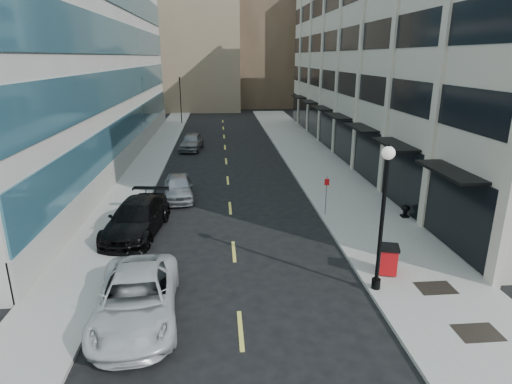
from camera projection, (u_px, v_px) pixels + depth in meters
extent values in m
plane|color=black|center=(244.00, 373.00, 12.23)|extent=(160.00, 160.00, 0.00)
cube|color=gray|center=(328.00, 177.00, 31.81)|extent=(5.00, 80.00, 0.15)
cube|color=gray|center=(137.00, 182.00, 30.66)|extent=(3.00, 80.00, 0.15)
cube|color=#BDB3A0|center=(423.00, 52.00, 36.54)|extent=(14.00, 46.00, 18.00)
cube|color=black|center=(338.00, 135.00, 38.08)|extent=(0.18, 46.00, 3.60)
cube|color=black|center=(341.00, 83.00, 36.72)|extent=(0.12, 46.00, 1.80)
cube|color=black|center=(344.00, 39.00, 35.66)|extent=(0.12, 46.00, 1.80)
cube|color=#BDB3A0|center=(445.00, 48.00, 19.82)|extent=(0.35, 0.60, 18.00)
cube|color=#BDB3A0|center=(394.00, 50.00, 25.52)|extent=(0.35, 0.60, 18.00)
cube|color=#BDB3A0|center=(362.00, 51.00, 31.21)|extent=(0.35, 0.60, 18.00)
cube|color=#BDB3A0|center=(339.00, 52.00, 36.91)|extent=(0.35, 0.60, 18.00)
cube|color=#BDB3A0|center=(323.00, 53.00, 42.61)|extent=(0.35, 0.60, 18.00)
cube|color=#BDB3A0|center=(310.00, 53.00, 48.31)|extent=(0.35, 0.60, 18.00)
cube|color=#BDB3A0|center=(301.00, 53.00, 54.00)|extent=(0.35, 0.60, 18.00)
cube|color=black|center=(449.00, 171.00, 18.46)|extent=(1.30, 4.00, 0.12)
cube|color=black|center=(395.00, 144.00, 24.16)|extent=(1.30, 4.00, 0.12)
cube|color=black|center=(361.00, 128.00, 29.86)|extent=(1.30, 4.00, 0.12)
cube|color=black|center=(338.00, 116.00, 35.55)|extent=(1.30, 4.00, 0.12)
cube|color=black|center=(321.00, 108.00, 41.25)|extent=(1.30, 4.00, 0.12)
cube|color=black|center=(309.00, 102.00, 46.95)|extent=(1.30, 4.00, 0.12)
cube|color=black|center=(299.00, 97.00, 52.65)|extent=(1.30, 4.00, 0.12)
cube|color=beige|center=(19.00, 38.00, 33.52)|extent=(16.00, 46.00, 20.00)
cube|color=gray|center=(134.00, 150.00, 36.93)|extent=(0.20, 46.00, 1.80)
cube|color=#346679|center=(131.00, 126.00, 36.30)|extent=(0.14, 45.60, 2.40)
cube|color=#346679|center=(128.00, 84.00, 35.24)|extent=(0.14, 45.60, 2.40)
cube|color=#346679|center=(124.00, 39.00, 34.18)|extent=(0.14, 45.60, 2.40)
cube|color=#877358|center=(196.00, 23.00, 72.23)|extent=(14.00, 18.00, 28.00)
cube|color=brown|center=(264.00, 7.00, 76.11)|extent=(12.00, 16.00, 34.00)
cube|color=#877358|center=(146.00, 44.00, 81.81)|extent=(12.00, 14.00, 22.00)
cube|color=#BDB3A0|center=(325.00, 48.00, 73.35)|extent=(10.00, 14.00, 20.00)
cube|color=black|center=(478.00, 333.00, 13.75)|extent=(1.40, 1.00, 0.01)
cube|color=black|center=(436.00, 288.00, 16.41)|extent=(1.40, 1.00, 0.01)
cube|color=#D8CC4C|center=(241.00, 330.00, 14.12)|extent=(0.15, 2.20, 0.01)
cube|color=#D8CC4C|center=(234.00, 251.00, 19.82)|extent=(0.15, 2.20, 0.01)
cube|color=#D8CC4C|center=(230.00, 208.00, 25.52)|extent=(0.15, 2.20, 0.01)
cube|color=#D8CC4C|center=(228.00, 180.00, 31.21)|extent=(0.15, 2.20, 0.01)
cube|color=#D8CC4C|center=(226.00, 161.00, 36.91)|extent=(0.15, 2.20, 0.01)
cube|color=#D8CC4C|center=(225.00, 147.00, 42.61)|extent=(0.15, 2.20, 0.01)
cube|color=#D8CC4C|center=(224.00, 136.00, 48.31)|extent=(0.15, 2.20, 0.01)
cube|color=#D8CC4C|center=(223.00, 128.00, 54.00)|extent=(0.15, 2.20, 0.01)
cube|color=#D8CC4C|center=(223.00, 121.00, 59.70)|extent=(0.15, 2.20, 0.01)
cylinder|color=black|center=(181.00, 101.00, 56.44)|extent=(0.12, 0.12, 6.00)
imported|color=black|center=(179.00, 78.00, 55.54)|extent=(0.66, 0.66, 1.98)
imported|color=silver|center=(136.00, 298.00, 14.48)|extent=(3.10, 6.00, 1.62)
imported|color=black|center=(137.00, 218.00, 21.56)|extent=(3.14, 6.16, 1.71)
imported|color=#94979C|center=(178.00, 187.00, 26.99)|extent=(2.25, 4.66, 1.53)
imported|color=slate|center=(192.00, 142.00, 41.17)|extent=(2.43, 4.92, 1.61)
cube|color=#B80C10|center=(388.00, 260.00, 17.34)|extent=(0.83, 0.83, 1.08)
cube|color=black|center=(390.00, 247.00, 17.17)|extent=(0.93, 0.93, 0.13)
cylinder|color=black|center=(379.00, 267.00, 17.81)|extent=(0.06, 0.24, 0.24)
cylinder|color=black|center=(389.00, 266.00, 17.84)|extent=(0.06, 0.24, 0.24)
cylinder|color=black|center=(376.00, 283.00, 16.36)|extent=(0.34, 0.34, 0.39)
cylinder|color=black|center=(382.00, 223.00, 15.61)|extent=(0.15, 0.15, 4.92)
sphere|color=silver|center=(388.00, 153.00, 14.81)|extent=(0.47, 0.47, 0.47)
cone|color=black|center=(389.00, 145.00, 14.73)|extent=(0.13, 0.13, 0.19)
cylinder|color=slate|center=(326.00, 196.00, 23.74)|extent=(0.04, 0.04, 2.22)
cube|color=#B40C0F|center=(327.00, 182.00, 23.48)|extent=(0.26, 0.08, 0.35)
cube|color=black|center=(405.00, 216.00, 23.68)|extent=(0.41, 0.41, 0.11)
cylinder|color=black|center=(405.00, 212.00, 23.61)|extent=(0.23, 0.23, 0.36)
ellipsoid|color=black|center=(406.00, 208.00, 23.54)|extent=(0.50, 0.50, 0.35)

